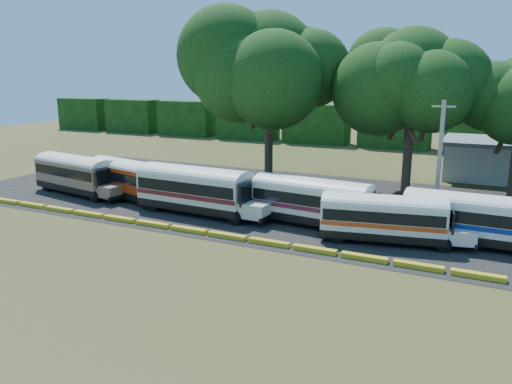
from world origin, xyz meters
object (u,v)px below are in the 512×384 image
at_px(bus_red, 130,177).
at_px(bus_white_red, 386,216).
at_px(bus_beige, 77,172).
at_px(tree_west, 269,62).
at_px(bus_cream_west, 197,187).

relative_size(bus_red, bus_white_red, 1.10).
bearing_deg(bus_beige, bus_red, 14.91).
bearing_deg(tree_west, bus_beige, -139.00).
bearing_deg(bus_beige, bus_white_red, 6.88).
relative_size(bus_beige, bus_cream_west, 0.96).
height_order(bus_cream_west, bus_white_red, bus_cream_west).
relative_size(bus_cream_west, tree_west, 0.69).
height_order(bus_red, bus_white_red, bus_red).
height_order(bus_beige, bus_white_red, bus_beige).
relative_size(bus_beige, tree_west, 0.66).
height_order(bus_red, bus_cream_west, bus_cream_west).
bearing_deg(bus_white_red, tree_west, 126.37).
distance_m(bus_beige, tree_west, 20.17).
height_order(bus_white_red, tree_west, tree_west).
distance_m(bus_white_red, tree_west, 21.59).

